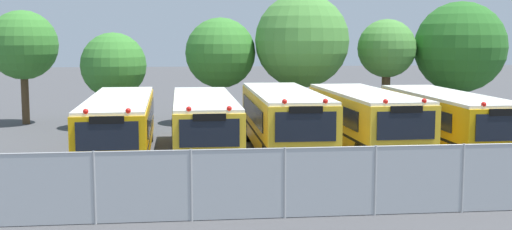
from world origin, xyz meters
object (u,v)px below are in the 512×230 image
at_px(school_bus_4, 445,119).
at_px(tree_0, 26,46).
at_px(tree_4, 387,48).
at_px(school_bus_1, 204,123).
at_px(school_bus_3, 364,119).
at_px(school_bus_2, 284,119).
at_px(tree_3, 301,40).
at_px(school_bus_0, 120,124).
at_px(tree_1, 115,66).
at_px(tree_2, 220,54).
at_px(tree_5, 461,45).

xyz_separation_m(school_bus_4, tree_0, (-19.31, 10.75, 2.94)).
relative_size(tree_0, tree_4, 1.08).
bearing_deg(tree_4, tree_0, 175.37).
height_order(school_bus_1, tree_4, tree_4).
bearing_deg(school_bus_1, school_bus_4, 179.38).
bearing_deg(tree_0, school_bus_3, -33.76).
height_order(school_bus_2, school_bus_3, school_bus_2).
bearing_deg(tree_0, tree_3, -6.69).
relative_size(school_bus_0, school_bus_2, 1.09).
height_order(tree_1, tree_2, tree_2).
distance_m(tree_0, tree_4, 19.76).
bearing_deg(school_bus_3, school_bus_2, -3.76).
relative_size(tree_3, tree_5, 1.06).
bearing_deg(school_bus_3, tree_0, -35.29).
xyz_separation_m(school_bus_2, tree_1, (-7.59, 8.37, 1.82)).
distance_m(school_bus_1, tree_3, 11.02).
xyz_separation_m(tree_4, tree_5, (4.19, -0.24, 0.12)).
bearing_deg(tree_2, tree_5, -4.20).
xyz_separation_m(tree_3, tree_4, (4.86, 0.15, -0.42)).
bearing_deg(school_bus_0, tree_1, -84.38).
distance_m(school_bus_3, school_bus_4, 3.44).
bearing_deg(school_bus_4, tree_5, -117.27).
xyz_separation_m(school_bus_0, tree_0, (-5.93, 10.51, 2.96)).
distance_m(school_bus_3, tree_1, 13.98).
bearing_deg(school_bus_2, school_bus_3, 178.29).
distance_m(school_bus_3, tree_4, 10.18).
bearing_deg(tree_4, tree_5, -3.33).
distance_m(school_bus_1, tree_4, 14.12).
xyz_separation_m(school_bus_4, tree_2, (-8.80, 9.89, 2.48)).
relative_size(school_bus_4, tree_0, 1.62).
bearing_deg(school_bus_4, tree_2, -48.40).
height_order(school_bus_2, tree_3, tree_3).
distance_m(school_bus_2, tree_3, 9.58).
distance_m(school_bus_1, tree_5, 17.34).
height_order(school_bus_0, school_bus_3, school_bus_3).
xyz_separation_m(school_bus_1, tree_3, (5.59, 8.92, 3.25)).
bearing_deg(tree_1, tree_4, 1.98).
xyz_separation_m(tree_3, tree_5, (9.04, -0.10, -0.29)).
xyz_separation_m(school_bus_2, tree_5, (11.36, 8.64, 2.87)).
bearing_deg(tree_4, school_bus_3, -113.03).
xyz_separation_m(tree_2, tree_5, (13.38, -0.98, 0.45)).
height_order(school_bus_1, tree_1, tree_1).
bearing_deg(tree_2, tree_1, -167.39).
bearing_deg(school_bus_4, tree_1, -31.07).
distance_m(tree_0, tree_5, 23.96).
bearing_deg(tree_4, tree_1, -178.02).
relative_size(school_bus_1, tree_3, 1.43).
bearing_deg(school_bus_2, school_bus_4, 178.25).
bearing_deg(tree_3, school_bus_4, -63.63).
distance_m(school_bus_0, tree_5, 20.16).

